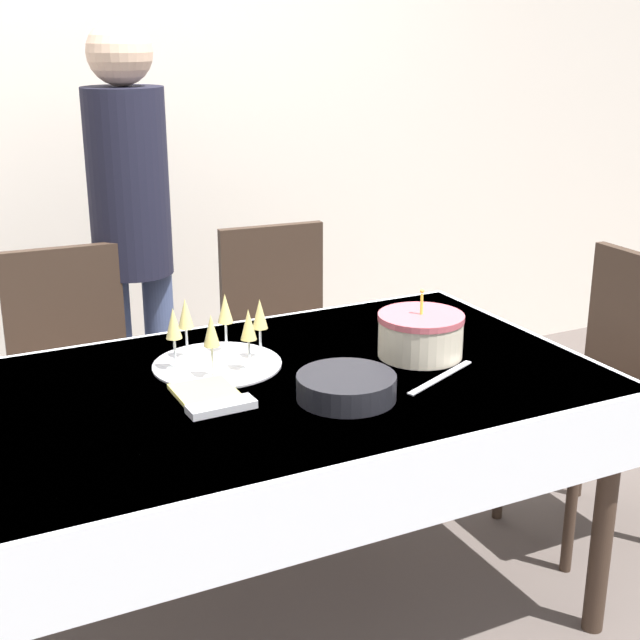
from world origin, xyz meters
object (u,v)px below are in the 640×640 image
(champagne_tray, at_px, (217,340))
(person_standing, at_px, (131,217))
(dining_chair_right_end, at_px, (605,385))
(dining_chair_far_left, at_px, (74,380))
(plate_stack_main, at_px, (346,387))
(birthday_cake, at_px, (420,335))
(dining_chair_far_right, at_px, (282,345))

(champagne_tray, xyz_separation_m, person_standing, (0.00, 0.85, 0.18))
(dining_chair_right_end, relative_size, champagne_tray, 2.66)
(dining_chair_far_left, xyz_separation_m, plate_stack_main, (0.49, -1.02, 0.26))
(dining_chair_right_end, bearing_deg, birthday_cake, -179.04)
(dining_chair_far_left, relative_size, plate_stack_main, 3.77)
(birthday_cake, distance_m, plate_stack_main, 0.38)
(dining_chair_far_left, bearing_deg, dining_chair_right_end, -28.06)
(dining_chair_far_left, height_order, plate_stack_main, dining_chair_far_left)
(dining_chair_right_end, xyz_separation_m, birthday_cake, (-0.74, -0.01, 0.30))
(champagne_tray, height_order, person_standing, person_standing)
(dining_chair_far_left, relative_size, birthday_cake, 3.90)
(champagne_tray, bearing_deg, dining_chair_far_right, 53.45)
(plate_stack_main, bearing_deg, champagne_tray, 120.09)
(dining_chair_right_end, distance_m, champagne_tray, 1.33)
(dining_chair_far_right, distance_m, dining_chair_right_end, 1.15)
(dining_chair_far_left, bearing_deg, plate_stack_main, -64.58)
(champagne_tray, distance_m, plate_stack_main, 0.42)
(champagne_tray, height_order, plate_stack_main, champagne_tray)
(dining_chair_far_right, xyz_separation_m, person_standing, (-0.49, 0.19, 0.49))
(dining_chair_far_right, distance_m, birthday_cake, 0.90)
(dining_chair_right_end, distance_m, plate_stack_main, 1.12)
(dining_chair_far_right, height_order, champagne_tray, dining_chair_far_right)
(plate_stack_main, bearing_deg, dining_chair_far_left, 115.42)
(dining_chair_far_left, relative_size, champagne_tray, 2.66)
(person_standing, bearing_deg, birthday_cake, -62.41)
(person_standing, bearing_deg, plate_stack_main, -80.28)
(dining_chair_far_right, bearing_deg, plate_stack_main, -105.35)
(dining_chair_far_left, height_order, dining_chair_right_end, same)
(dining_chair_far_right, relative_size, plate_stack_main, 3.77)
(plate_stack_main, bearing_deg, dining_chair_right_end, 10.03)
(dining_chair_right_end, distance_m, birthday_cake, 0.80)
(dining_chair_far_left, distance_m, dining_chair_right_end, 1.77)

